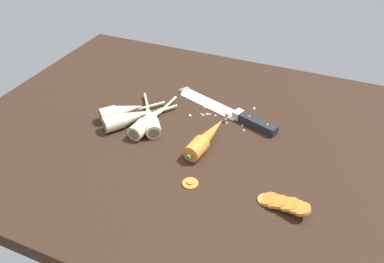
% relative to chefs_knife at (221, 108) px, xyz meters
% --- Properties ---
extents(ground_plane, '(1.20, 0.90, 0.04)m').
position_rel_chefs_knife_xyz_m(ground_plane, '(-0.03, -0.12, -0.03)').
color(ground_plane, '#332116').
extents(chefs_knife, '(0.34, 0.15, 0.04)m').
position_rel_chefs_knife_xyz_m(chefs_knife, '(0.00, 0.00, 0.00)').
color(chefs_knife, silver).
rests_on(chefs_knife, ground_plane).
extents(whole_carrot, '(0.06, 0.21, 0.04)m').
position_rel_chefs_knife_xyz_m(whole_carrot, '(0.02, -0.16, 0.01)').
color(whole_carrot, orange).
rests_on(whole_carrot, ground_plane).
extents(parsnip_front, '(0.14, 0.18, 0.04)m').
position_rel_chefs_knife_xyz_m(parsnip_front, '(-0.15, -0.14, 0.01)').
color(parsnip_front, beige).
rests_on(parsnip_front, ground_plane).
extents(parsnip_mid_left, '(0.05, 0.22, 0.04)m').
position_rel_chefs_knife_xyz_m(parsnip_mid_left, '(-0.15, -0.15, 0.01)').
color(parsnip_mid_left, beige).
rests_on(parsnip_mid_left, ground_plane).
extents(parsnip_mid_right, '(0.14, 0.19, 0.04)m').
position_rel_chefs_knife_xyz_m(parsnip_mid_right, '(-0.20, -0.16, 0.01)').
color(parsnip_mid_right, beige).
rests_on(parsnip_mid_right, ground_plane).
extents(parsnip_back, '(0.14, 0.16, 0.04)m').
position_rel_chefs_knife_xyz_m(parsnip_back, '(-0.24, -0.14, 0.01)').
color(parsnip_back, beige).
rests_on(parsnip_back, ground_plane).
extents(carrot_slice_stack, '(0.11, 0.05, 0.04)m').
position_rel_chefs_knife_xyz_m(carrot_slice_stack, '(0.24, -0.29, 0.01)').
color(carrot_slice_stack, orange).
rests_on(carrot_slice_stack, ground_plane).
extents(carrot_slice_stray_near, '(0.04, 0.04, 0.01)m').
position_rel_chefs_knife_xyz_m(carrot_slice_stray_near, '(0.03, -0.30, -0.00)').
color(carrot_slice_stray_near, orange).
rests_on(carrot_slice_stray_near, ground_plane).
extents(mince_crumbs, '(0.16, 0.12, 0.01)m').
position_rel_chefs_knife_xyz_m(mince_crumbs, '(0.00, -0.02, -0.00)').
color(mince_crumbs, silver).
rests_on(mince_crumbs, ground_plane).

